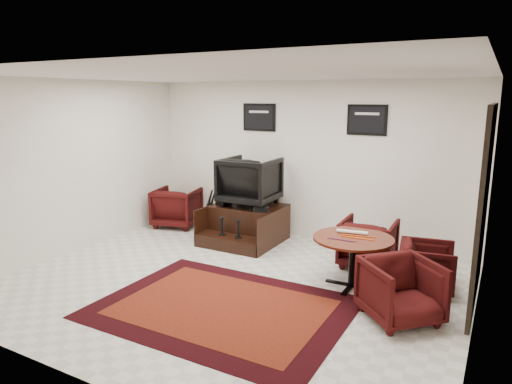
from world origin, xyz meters
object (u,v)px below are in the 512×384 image
shine_podium (246,225)px  table_chair_corner (401,288)px  table_chair_window (427,265)px  meeting_table (353,244)px  table_chair_back (368,241)px  shine_chair (250,179)px  armchair_side (177,205)px

shine_podium → table_chair_corner: size_ratio=1.61×
shine_podium → table_chair_window: 3.22m
meeting_table → table_chair_back: size_ratio=1.33×
shine_podium → table_chair_back: 2.24m
meeting_table → table_chair_back: table_chair_back is taller
shine_chair → meeting_table: shine_chair is taller
shine_chair → table_chair_corner: (3.02, -1.85, -0.71)m
shine_podium → table_chair_window: table_chair_window is taller
table_chair_window → table_chair_corner: size_ratio=0.90×
armchair_side → table_chair_corner: (4.70, -1.89, -0.02)m
shine_chair → table_chair_window: shine_chair is taller
table_chair_back → table_chair_corner: size_ratio=1.01×
table_chair_back → shine_chair: bearing=-10.1°
shine_podium → table_chair_window: bearing=-12.4°
table_chair_back → table_chair_window: (0.92, -0.50, -0.05)m
shine_chair → table_chair_window: size_ratio=1.34×
table_chair_back → meeting_table: bearing=89.4°
shine_chair → armchair_side: size_ratio=1.13×
armchair_side → table_chair_window: size_ratio=1.18×
table_chair_window → table_chair_corner: table_chair_corner is taller
table_chair_back → shine_podium: bearing=-6.7°
table_chair_window → shine_chair: bearing=66.6°
armchair_side → table_chair_corner: armchair_side is taller
meeting_table → table_chair_back: bearing=91.2°
shine_podium → meeting_table: meeting_table is taller
shine_podium → shine_chair: 0.82m
shine_podium → meeting_table: bearing=-25.2°
armchair_side → table_chair_window: 4.91m
shine_chair → armchair_side: shine_chair is taller
table_chair_back → table_chair_corner: table_chair_back is taller
meeting_table → table_chair_window: 1.01m
table_chair_window → table_chair_corner: (-0.13, -1.03, 0.04)m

